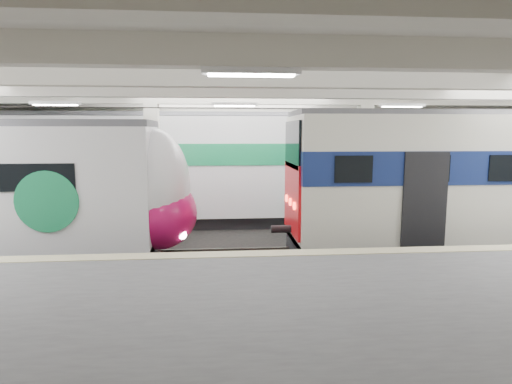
{
  "coord_description": "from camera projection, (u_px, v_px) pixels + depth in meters",
  "views": [
    {
      "loc": [
        -0.52,
        -13.09,
        3.97
      ],
      "look_at": [
        0.66,
        1.0,
        2.0
      ],
      "focal_mm": 30.0,
      "sensor_mm": 36.0,
      "label": 1
    }
  ],
  "objects": [
    {
      "name": "older_rer",
      "position": [
        505.0,
        180.0,
        13.9
      ],
      "size": [
        14.16,
        3.13,
        4.64
      ],
      "color": "silver",
      "rests_on": "ground"
    },
    {
      "name": "station_hall",
      "position": [
        240.0,
        160.0,
        11.35
      ],
      "size": [
        36.0,
        24.0,
        5.75
      ],
      "color": "black",
      "rests_on": "ground"
    },
    {
      "name": "far_train",
      "position": [
        152.0,
        168.0,
        18.31
      ],
      "size": [
        15.21,
        3.12,
        4.81
      ],
      "rotation": [
        0.0,
        0.0,
        0.0
      ],
      "color": "white",
      "rests_on": "ground"
    }
  ]
}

